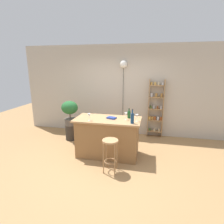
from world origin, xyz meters
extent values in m
plane|color=#A37A4C|center=(0.00, 0.00, 0.00)|extent=(12.00, 12.00, 0.00)
cube|color=#BCB2A3|center=(0.00, 1.95, 1.40)|extent=(6.40, 0.10, 2.80)
cube|color=olive|center=(0.00, 0.30, 0.45)|extent=(1.45, 0.71, 0.90)
cube|color=tan|center=(0.00, 0.30, 0.92)|extent=(1.58, 0.78, 0.04)
cylinder|color=#997047|center=(0.10, -0.52, 0.34)|extent=(0.02, 0.02, 0.67)
cylinder|color=#997047|center=(0.34, -0.52, 0.34)|extent=(0.02, 0.02, 0.67)
cylinder|color=#997047|center=(0.10, -0.28, 0.34)|extent=(0.02, 0.02, 0.67)
cylinder|color=#997047|center=(0.34, -0.28, 0.34)|extent=(0.02, 0.02, 0.67)
torus|color=#997047|center=(0.22, -0.40, 0.23)|extent=(0.25, 0.25, 0.02)
cylinder|color=tan|center=(0.22, -0.40, 0.69)|extent=(0.33, 0.33, 0.03)
cube|color=#A87F51|center=(0.92, 1.79, 0.89)|extent=(0.02, 0.17, 1.79)
cube|color=#A87F51|center=(1.35, 1.79, 0.89)|extent=(0.02, 0.17, 1.79)
cube|color=#A87F51|center=(1.14, 1.79, 0.18)|extent=(0.42, 0.17, 0.02)
cylinder|color=#4C7033|center=(0.99, 1.79, 0.23)|extent=(0.06, 0.06, 0.08)
cylinder|color=beige|center=(1.14, 1.79, 0.23)|extent=(0.06, 0.06, 0.08)
cylinder|color=beige|center=(1.28, 1.79, 0.23)|extent=(0.06, 0.06, 0.08)
cube|color=#A87F51|center=(1.14, 1.79, 0.54)|extent=(0.42, 0.17, 0.02)
cylinder|color=gold|center=(0.96, 1.79, 0.60)|extent=(0.07, 0.07, 0.10)
cylinder|color=#AD7A38|center=(1.05, 1.80, 0.60)|extent=(0.07, 0.07, 0.10)
cylinder|color=#994C23|center=(1.13, 1.80, 0.60)|extent=(0.07, 0.07, 0.10)
cylinder|color=silver|center=(1.22, 1.79, 0.60)|extent=(0.07, 0.07, 0.10)
cylinder|color=#994C23|center=(1.31, 1.79, 0.60)|extent=(0.07, 0.07, 0.10)
cube|color=#A87F51|center=(1.14, 1.79, 0.89)|extent=(0.42, 0.17, 0.02)
cylinder|color=#4C7033|center=(0.99, 1.79, 0.94)|extent=(0.05, 0.05, 0.08)
cylinder|color=silver|center=(1.08, 1.79, 0.94)|extent=(0.05, 0.05, 0.08)
cylinder|color=#994C23|center=(1.19, 1.80, 0.94)|extent=(0.05, 0.05, 0.08)
cylinder|color=silver|center=(1.30, 1.78, 0.94)|extent=(0.05, 0.05, 0.08)
cube|color=#A87F51|center=(1.14, 1.79, 1.25)|extent=(0.42, 0.17, 0.02)
cylinder|color=silver|center=(0.99, 1.78, 1.31)|extent=(0.07, 0.07, 0.11)
cylinder|color=#AD7A38|center=(1.13, 1.79, 1.31)|extent=(0.07, 0.07, 0.11)
cylinder|color=#AD7A38|center=(1.28, 1.80, 1.31)|extent=(0.07, 0.07, 0.11)
cube|color=#A87F51|center=(1.14, 1.79, 1.61)|extent=(0.42, 0.17, 0.02)
cylinder|color=gold|center=(0.97, 1.79, 1.66)|extent=(0.07, 0.07, 0.08)
cylinder|color=gold|center=(1.08, 1.80, 1.66)|extent=(0.07, 0.07, 0.08)
cylinder|color=beige|center=(1.18, 1.80, 1.66)|extent=(0.07, 0.07, 0.08)
cylinder|color=silver|center=(1.30, 1.79, 1.66)|extent=(0.07, 0.07, 0.08)
cylinder|color=#2D2823|center=(-1.32, 1.02, 0.23)|extent=(0.33, 0.33, 0.46)
cylinder|color=#514C47|center=(-1.32, 1.02, 0.56)|extent=(0.33, 0.33, 0.20)
cylinder|color=brown|center=(-1.32, 1.02, 0.74)|extent=(0.03, 0.03, 0.16)
ellipsoid|color=#23602D|center=(-1.32, 1.02, 0.99)|extent=(0.48, 0.43, 0.39)
cylinder|color=#194C23|center=(0.49, 0.46, 1.02)|extent=(0.07, 0.07, 0.17)
cylinder|color=#194C23|center=(0.49, 0.46, 1.14)|extent=(0.03, 0.03, 0.06)
cylinder|color=black|center=(0.49, 0.46, 1.18)|extent=(0.03, 0.03, 0.01)
cylinder|color=navy|center=(0.61, 0.06, 1.05)|extent=(0.08, 0.08, 0.23)
cylinder|color=navy|center=(0.61, 0.06, 1.21)|extent=(0.03, 0.03, 0.09)
cylinder|color=black|center=(0.61, 0.06, 1.26)|extent=(0.03, 0.03, 0.01)
cylinder|color=silver|center=(0.69, 0.24, 0.94)|extent=(0.06, 0.06, 0.00)
cylinder|color=silver|center=(0.69, 0.24, 0.98)|extent=(0.01, 0.01, 0.08)
cone|color=silver|center=(0.69, 0.24, 1.06)|extent=(0.07, 0.07, 0.08)
cylinder|color=silver|center=(-0.38, 0.07, 0.94)|extent=(0.06, 0.06, 0.00)
cylinder|color=silver|center=(-0.38, 0.07, 0.98)|extent=(0.01, 0.01, 0.08)
cone|color=silver|center=(-0.38, 0.07, 1.06)|extent=(0.07, 0.07, 0.08)
cylinder|color=silver|center=(0.43, 0.32, 0.94)|extent=(0.06, 0.06, 0.00)
cylinder|color=silver|center=(0.43, 0.32, 0.98)|extent=(0.01, 0.01, 0.08)
cone|color=silver|center=(0.43, 0.32, 1.06)|extent=(0.07, 0.07, 0.08)
cube|color=navy|center=(0.09, 0.33, 0.96)|extent=(0.25, 0.21, 0.03)
cylinder|color=black|center=(0.12, 1.84, 1.10)|extent=(0.01, 0.01, 2.21)
sphere|color=white|center=(0.12, 1.84, 2.21)|extent=(0.23, 0.23, 0.23)
camera|label=1|loc=(1.00, -3.78, 2.18)|focal=29.39mm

